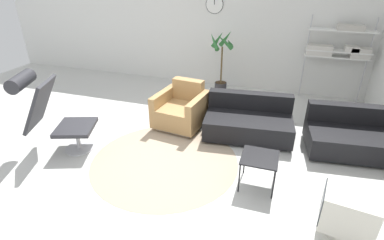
% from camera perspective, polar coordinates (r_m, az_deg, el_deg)
% --- Properties ---
extents(ground_plane, '(12.00, 12.00, 0.00)m').
position_cam_1_polar(ground_plane, '(4.77, -2.77, -6.13)').
color(ground_plane, silver).
extents(wall_back, '(12.00, 0.09, 2.80)m').
position_cam_1_polar(wall_back, '(7.19, 6.50, 17.29)').
color(wall_back, silver).
rests_on(wall_back, ground_plane).
extents(round_rug, '(2.21, 2.21, 0.01)m').
position_cam_1_polar(round_rug, '(4.57, -5.19, -7.76)').
color(round_rug, tan).
rests_on(round_rug, ground_plane).
extents(lounge_chair, '(1.15, 0.88, 1.26)m').
position_cam_1_polar(lounge_chair, '(4.98, -25.91, 2.31)').
color(lounge_chair, '#BCBCC1').
rests_on(lounge_chair, ground_plane).
extents(armchair_red, '(0.91, 0.93, 0.79)m').
position_cam_1_polar(armchair_red, '(5.43, -2.01, 1.86)').
color(armchair_red, silver).
rests_on(armchair_red, ground_plane).
extents(couch_low, '(1.53, 1.01, 0.68)m').
position_cam_1_polar(couch_low, '(5.21, 10.67, -0.35)').
color(couch_low, black).
rests_on(couch_low, ground_plane).
extents(couch_second, '(1.24, 0.98, 0.68)m').
position_cam_1_polar(couch_second, '(5.26, 27.19, -2.81)').
color(couch_second, black).
rests_on(couch_second, ground_plane).
extents(side_table, '(0.47, 0.47, 0.45)m').
position_cam_1_polar(side_table, '(3.97, 12.77, -7.37)').
color(side_table, black).
rests_on(side_table, ground_plane).
extents(crt_television, '(0.59, 0.54, 0.56)m').
position_cam_1_polar(crt_television, '(3.68, 27.55, -15.36)').
color(crt_television, beige).
rests_on(crt_television, ground_plane).
extents(potted_plant, '(0.59, 0.57, 1.45)m').
position_cam_1_polar(potted_plant, '(6.73, 5.59, 10.27)').
color(potted_plant, '#333338').
rests_on(potted_plant, ground_plane).
extents(shelf_unit, '(1.24, 0.28, 1.76)m').
position_cam_1_polar(shelf_unit, '(6.86, 26.38, 12.42)').
color(shelf_unit, '#BCBCC1').
rests_on(shelf_unit, ground_plane).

